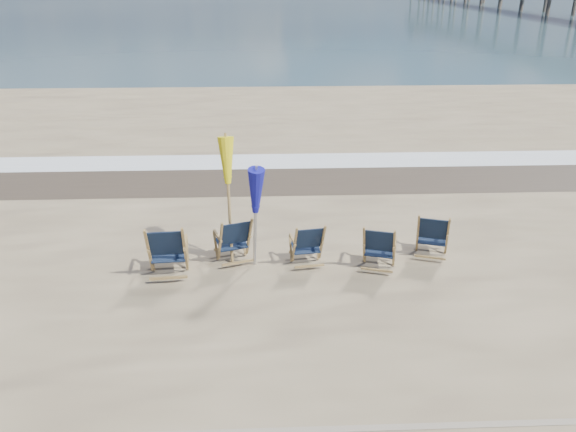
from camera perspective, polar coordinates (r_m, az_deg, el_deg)
name	(u,v)px	position (r m, az deg, el deg)	size (l,w,h in m)	color
surf_foam	(279,161)	(16.42, -0.90, 5.60)	(200.00, 1.40, 0.01)	silver
wet_sand_strip	(281,178)	(15.00, -0.74, 3.85)	(200.00, 2.60, 0.00)	#42362A
beach_chair_0	(185,251)	(10.03, -10.43, -3.53)	(0.71, 0.80, 1.11)	#111C33
beach_chair_1	(249,239)	(10.48, -3.94, -2.30)	(0.63, 0.71, 0.99)	#111C33
beach_chair_2	(322,244)	(10.33, 3.49, -2.88)	(0.59, 0.66, 0.92)	#111C33
beach_chair_3	(394,250)	(10.24, 10.70, -3.42)	(0.61, 0.69, 0.96)	#111C33
beach_chair_4	(447,238)	(10.91, 15.87, -2.16)	(0.62, 0.70, 0.97)	#111C33
umbrella_yellow	(228,168)	(10.16, -6.16, 4.83)	(0.30, 0.30, 2.35)	olive
umbrella_blue	(254,193)	(9.85, -3.42, 2.31)	(0.30, 0.30, 2.01)	#A5A5AD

